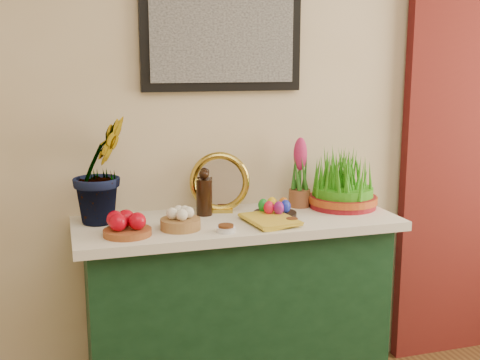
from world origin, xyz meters
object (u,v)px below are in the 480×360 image
object	(u,v)px
hyacinth_green	(100,153)
book	(250,222)
mirror	(220,183)
wheatgrass_sabzeh	(343,183)
sideboard	(237,318)

from	to	relation	value
hyacinth_green	book	distance (m)	0.69
mirror	book	bearing A→B (deg)	-78.11
mirror	book	size ratio (longest dim) A/B	1.11
book	wheatgrass_sabzeh	bearing A→B (deg)	12.15
mirror	wheatgrass_sabzeh	distance (m)	0.58
book	wheatgrass_sabzeh	xyz separation A→B (m)	(0.51, 0.18, 0.10)
sideboard	wheatgrass_sabzeh	xyz separation A→B (m)	(0.53, 0.05, 0.58)
sideboard	wheatgrass_sabzeh	size ratio (longest dim) A/B	4.06
wheatgrass_sabzeh	hyacinth_green	bearing A→B (deg)	176.97
hyacinth_green	sideboard	bearing A→B (deg)	-43.96
mirror	hyacinth_green	bearing A→B (deg)	-176.09
hyacinth_green	mirror	xyz separation A→B (m)	(0.52, 0.04, -0.17)
hyacinth_green	wheatgrass_sabzeh	size ratio (longest dim) A/B	1.87
mirror	book	distance (m)	0.30
sideboard	book	xyz separation A→B (m)	(0.02, -0.13, 0.48)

